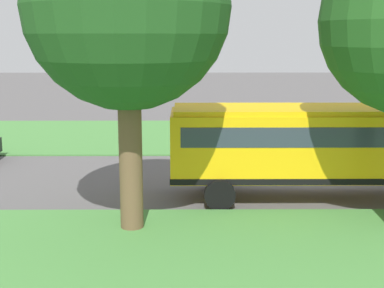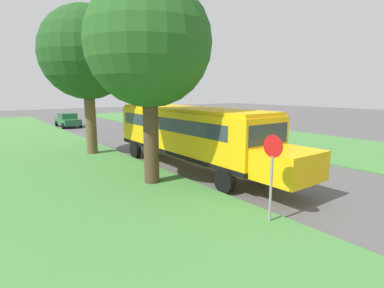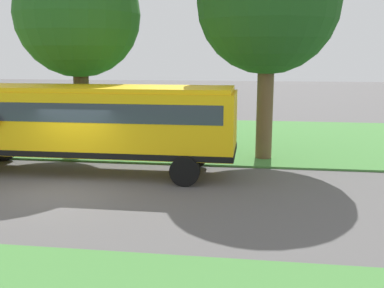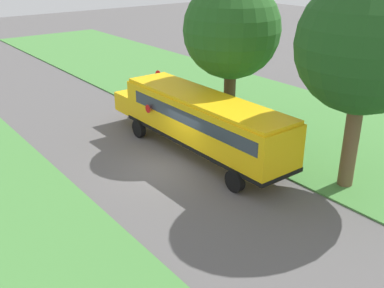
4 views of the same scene
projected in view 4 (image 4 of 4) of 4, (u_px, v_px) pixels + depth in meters
The scene contains 6 objects.
ground_plane at pixel (162, 169), 21.52m from camera, with size 120.00×120.00×0.00m, color #565454.
grass_verge at pixel (299, 123), 27.12m from camera, with size 12.00×80.00×0.08m, color #47843D.
school_bus at pixel (200, 119), 22.38m from camera, with size 2.84×12.42×3.16m.
oak_tree_beside_bus at pixel (233, 31), 23.33m from camera, with size 5.14×5.14×8.44m.
oak_tree_roadside_mid at pixel (363, 44), 17.51m from camera, with size 5.57×5.57×9.05m.
stop_sign at pixel (159, 86), 28.52m from camera, with size 0.08×0.68×2.74m.
Camera 4 is at (10.66, 16.14, 9.62)m, focal length 42.00 mm.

